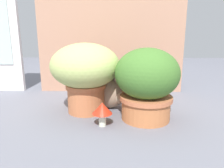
{
  "coord_description": "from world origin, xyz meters",
  "views": [
    {
      "loc": [
        0.14,
        -1.25,
        0.48
      ],
      "look_at": [
        0.11,
        0.0,
        0.18
      ],
      "focal_mm": 33.88,
      "sensor_mm": 36.0,
      "label": 1
    }
  ],
  "objects_px": {
    "leafy_planter": "(147,82)",
    "cat": "(109,90)",
    "grass_planter": "(85,71)",
    "mushroom_ornament_red": "(102,110)"
  },
  "relations": [
    {
      "from": "grass_planter",
      "to": "leafy_planter",
      "type": "bearing_deg",
      "value": -17.18
    },
    {
      "from": "cat",
      "to": "grass_planter",
      "type": "bearing_deg",
      "value": -152.22
    },
    {
      "from": "grass_planter",
      "to": "mushroom_ornament_red",
      "type": "height_order",
      "value": "grass_planter"
    },
    {
      "from": "grass_planter",
      "to": "mushroom_ornament_red",
      "type": "relative_size",
      "value": 3.33
    },
    {
      "from": "cat",
      "to": "leafy_planter",
      "type": "bearing_deg",
      "value": -40.83
    },
    {
      "from": "grass_planter",
      "to": "leafy_planter",
      "type": "distance_m",
      "value": 0.38
    },
    {
      "from": "grass_planter",
      "to": "mushroom_ornament_red",
      "type": "bearing_deg",
      "value": -61.57
    },
    {
      "from": "leafy_planter",
      "to": "cat",
      "type": "distance_m",
      "value": 0.3
    },
    {
      "from": "mushroom_ornament_red",
      "to": "grass_planter",
      "type": "bearing_deg",
      "value": 118.43
    },
    {
      "from": "leafy_planter",
      "to": "cat",
      "type": "bearing_deg",
      "value": 139.17
    }
  ]
}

